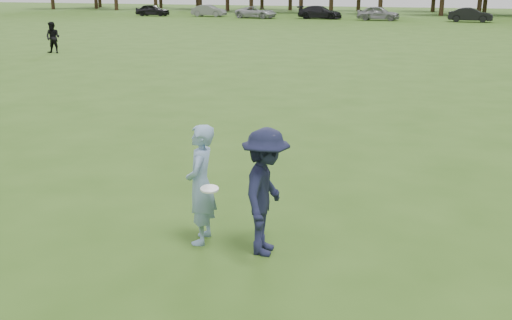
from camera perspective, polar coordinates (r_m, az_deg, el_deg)
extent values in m
plane|color=#305217|center=(9.66, -3.59, -7.10)|extent=(200.00, 200.00, 0.00)
imported|color=#7F9DC5|center=(9.12, -5.29, -2.34)|extent=(0.57, 0.75, 1.86)
imported|color=#171A34|center=(8.70, 0.92, -3.07)|extent=(0.84, 1.30, 1.90)
imported|color=black|center=(36.95, -18.77, 10.98)|extent=(0.95, 0.78, 1.78)
imported|color=black|center=(77.86, -9.82, 13.89)|extent=(4.31, 2.04, 1.43)
imported|color=slate|center=(75.71, -4.51, 13.99)|extent=(4.25, 1.53, 1.40)
imported|color=#A7A7AB|center=(71.80, 0.01, 13.89)|extent=(5.04, 2.74, 1.34)
imported|color=black|center=(70.70, 6.11, 13.81)|extent=(5.03, 2.05, 1.46)
imported|color=gray|center=(68.54, 11.59, 13.54)|extent=(4.61, 1.93, 1.56)
imported|color=black|center=(68.13, 19.76, 12.87)|extent=(4.49, 1.68, 1.46)
cylinder|color=white|center=(8.71, -4.45, -2.77)|extent=(0.30, 0.30, 0.07)
cylinder|color=#332114|center=(86.90, -0.46, 14.96)|extent=(0.56, 0.56, 3.25)
cylinder|color=#332114|center=(83.51, 7.18, 14.85)|extent=(0.56, 0.56, 3.46)
cylinder|color=#332114|center=(82.09, 11.77, 14.50)|extent=(0.56, 0.56, 3.14)
cylinder|color=#332114|center=(80.97, 17.29, 14.06)|extent=(0.56, 0.56, 3.01)
cylinder|color=#332114|center=(83.18, 20.54, 13.88)|extent=(0.56, 0.56, 3.23)
cylinder|color=#332114|center=(103.88, -9.07, 14.86)|extent=(0.56, 0.56, 2.73)
cylinder|color=#332114|center=(91.73, 9.76, 14.82)|extent=(0.56, 0.56, 3.29)
cylinder|color=#332114|center=(91.77, 16.55, 14.40)|extent=(0.56, 0.56, 3.28)
cylinder|color=#332114|center=(89.95, 21.00, 13.92)|extent=(0.56, 0.56, 3.11)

